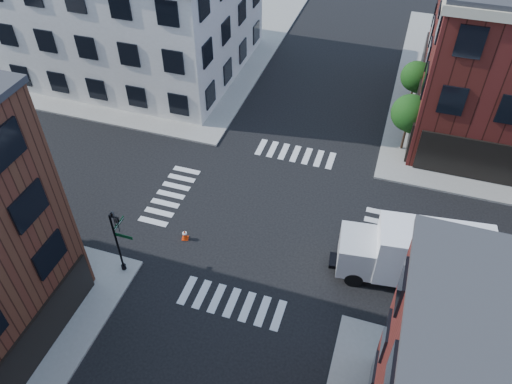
{
  "coord_description": "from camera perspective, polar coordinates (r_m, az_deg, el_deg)",
  "views": [
    {
      "loc": [
        6.27,
        -22.0,
        23.32
      ],
      "look_at": [
        -0.68,
        -0.52,
        2.5
      ],
      "focal_mm": 35.0,
      "sensor_mm": 36.0,
      "label": 1
    }
  ],
  "objects": [
    {
      "name": "traffic_cone",
      "position": [
        31.42,
        -8.14,
        -4.85
      ],
      "size": [
        0.5,
        0.5,
        0.74
      ],
      "rotation": [
        0.0,
        0.0,
        0.3
      ],
      "color": "red",
      "rests_on": "ground"
    },
    {
      "name": "signal_pole",
      "position": [
        28.67,
        -15.51,
        -4.89
      ],
      "size": [
        1.29,
        1.24,
        4.6
      ],
      "color": "black",
      "rests_on": "ground"
    },
    {
      "name": "tree_far",
      "position": [
        43.15,
        17.85,
        12.31
      ],
      "size": [
        2.43,
        2.43,
        4.07
      ],
      "color": "black",
      "rests_on": "ground"
    },
    {
      "name": "sidewalk_nw",
      "position": [
        55.97,
        -13.73,
        16.98
      ],
      "size": [
        30.0,
        30.0,
        0.15
      ],
      "primitive_type": "cube",
      "color": "gray",
      "rests_on": "ground"
    },
    {
      "name": "tree_near",
      "position": [
        37.82,
        17.22,
        8.42
      ],
      "size": [
        2.69,
        2.69,
        4.49
      ],
      "color": "black",
      "rests_on": "ground"
    },
    {
      "name": "box_truck",
      "position": [
        29.25,
        18.02,
        -6.92
      ],
      "size": [
        8.72,
        3.55,
        3.86
      ],
      "rotation": [
        0.0,
        0.0,
        0.12
      ],
      "color": "white",
      "rests_on": "ground"
    },
    {
      "name": "building_nw",
      "position": [
        48.99,
        -15.54,
        19.92
      ],
      "size": [
        22.0,
        16.0,
        11.0
      ],
      "primitive_type": "cube",
      "color": "silver",
      "rests_on": "ground"
    },
    {
      "name": "ground",
      "position": [
        32.67,
        1.42,
        -2.88
      ],
      "size": [
        120.0,
        120.0,
        0.0
      ],
      "primitive_type": "plane",
      "color": "black",
      "rests_on": "ground"
    }
  ]
}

